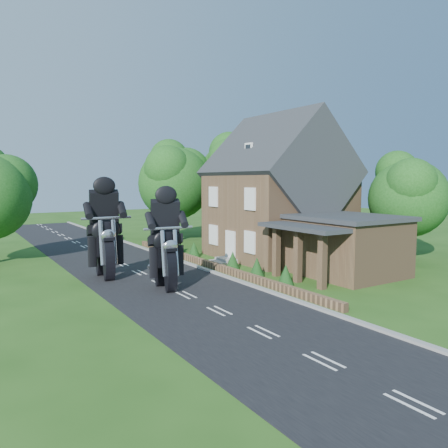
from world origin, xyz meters
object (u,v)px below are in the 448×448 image
annex (345,244)px  motorcycle_follow (106,263)px  house (278,196)px  motorcycle_lead (166,274)px  garden_wall (210,265)px

annex → motorcycle_follow: bearing=151.8°
annex → motorcycle_follow: (-11.98, 6.42, -0.92)m
house → annex: bearing=-95.2°
house → annex: 7.30m
motorcycle_lead → motorcycle_follow: motorcycle_follow is taller
garden_wall → motorcycle_follow: motorcycle_follow is taller
motorcycle_lead → motorcycle_follow: size_ratio=0.92×
house → motorcycle_follow: house is taller
motorcycle_follow → motorcycle_lead: bearing=116.9°
annex → motorcycle_follow: 13.63m
motorcycle_lead → motorcycle_follow: (-1.78, 4.10, 0.07)m
motorcycle_lead → annex: bearing=172.7°
house → motorcycle_lead: size_ratio=6.15×
annex → motorcycle_follow: size_ratio=3.89×
house → motorcycle_lead: bearing=-157.5°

